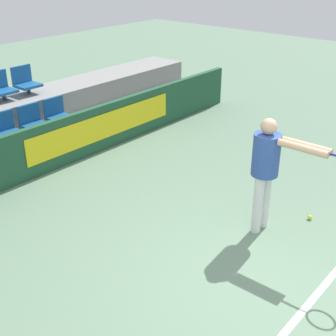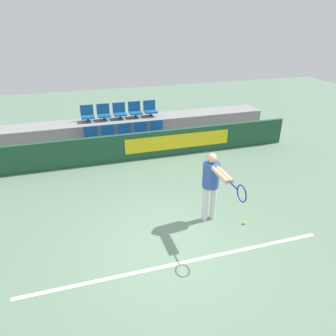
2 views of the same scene
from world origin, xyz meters
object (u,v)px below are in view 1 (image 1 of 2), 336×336
Objects in this scene: stadium_chair_9 at (25,81)px; tennis_ball at (310,217)px; stadium_chair_8 at (1,87)px; stadium_chair_4 at (58,114)px; tennis_player at (270,164)px; stadium_chair_2 at (7,129)px; stadium_chair_3 at (33,121)px.

stadium_chair_9 is 5.85m from tennis_ball.
stadium_chair_8 and stadium_chair_9 have the same top height.
stadium_chair_4 is 0.33× the size of tennis_player.
stadium_chair_4 is 4.42m from tennis_player.
stadium_chair_8 is at bearing 60.16° from stadium_chair_2.
stadium_chair_9 is at bearing 90.00° from stadium_chair_4.
stadium_chair_9 is 5.35m from tennis_player.
stadium_chair_4 is 1.00× the size of stadium_chair_9.
tennis_ball is at bearing -78.26° from stadium_chair_8.
stadium_chair_2 is at bearing 102.90° from tennis_player.
tennis_player reaches higher than stadium_chair_9.
stadium_chair_3 is 1.00× the size of stadium_chair_9.
stadium_chair_8 is at bearing 180.00° from stadium_chair_9.
stadium_chair_4 is 7.88× the size of tennis_ball.
tennis_player is (-0.02, -5.35, -0.13)m from stadium_chair_9.
stadium_chair_9 is (0.54, 0.94, 0.44)m from stadium_chair_3.
tennis_player is (-0.02, -4.41, 0.32)m from stadium_chair_4.
tennis_player is at bearing -90.21° from stadium_chair_4.
stadium_chair_9 is at bearing 60.16° from stadium_chair_3.
stadium_chair_2 is 0.33× the size of tennis_player.
stadium_chair_2 and stadium_chair_3 have the same top height.
stadium_chair_4 is 1.04m from stadium_chair_9.
stadium_chair_2 is at bearing 180.00° from stadium_chair_3.
stadium_chair_8 is 0.33× the size of tennis_player.
stadium_chair_3 is 0.33× the size of tennis_player.
stadium_chair_3 is 1.04m from stadium_chair_8.
stadium_chair_8 is at bearing 101.74° from tennis_ball.
stadium_chair_4 is 4.86m from tennis_ball.
stadium_chair_4 is (0.54, 0.00, 0.00)m from stadium_chair_3.
stadium_chair_2 is 1.00× the size of stadium_chair_9.
tennis_ball is (0.65, -5.71, -1.09)m from stadium_chair_9.
stadium_chair_2 is 5.11m from tennis_ball.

